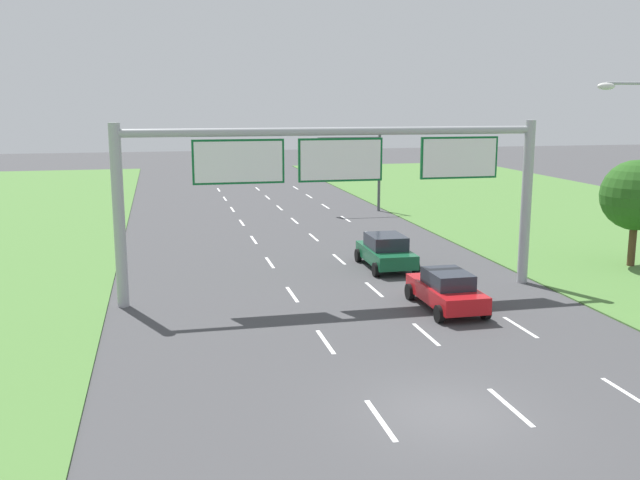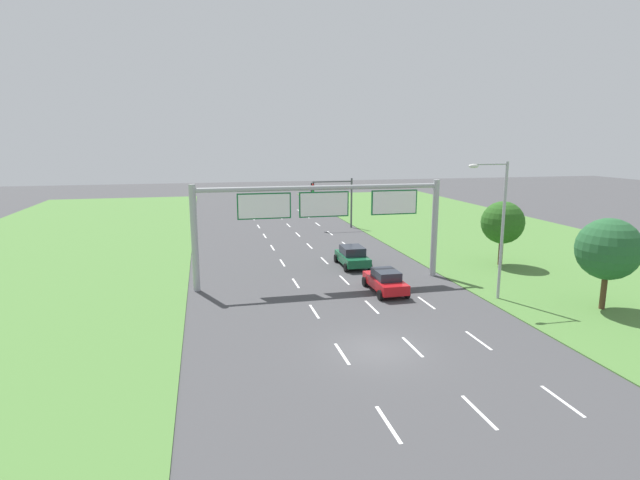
{
  "view_description": "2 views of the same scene",
  "coord_description": "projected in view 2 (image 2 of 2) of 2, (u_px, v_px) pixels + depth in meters",
  "views": [
    {
      "loc": [
        -6.83,
        -15.72,
        7.75
      ],
      "look_at": [
        -0.42,
        12.72,
        2.08
      ],
      "focal_mm": 40.0,
      "sensor_mm": 36.0,
      "label": 1
    },
    {
      "loc": [
        -7.63,
        -20.84,
        9.68
      ],
      "look_at": [
        -0.1,
        11.63,
        3.05
      ],
      "focal_mm": 28.0,
      "sensor_mm": 36.0,
      "label": 2
    }
  ],
  "objects": [
    {
      "name": "traffic_light_mast",
      "position": [
        335.0,
        194.0,
        55.62
      ],
      "size": [
        4.76,
        0.49,
        5.6
      ],
      "color": "#47494F",
      "rests_on": "ground_plane"
    },
    {
      "name": "lane_dashes_slip",
      "position": [
        377.0,
        267.0,
        38.98
      ],
      "size": [
        0.14,
        68.4,
        0.01
      ],
      "color": "white",
      "rests_on": "ground_plane"
    },
    {
      "name": "grass_verge_right",
      "position": [
        596.0,
        271.0,
        37.68
      ],
      "size": [
        24.0,
        120.0,
        0.06
      ],
      "primitive_type": "cube",
      "color": "#4C7A38",
      "rests_on": "ground_plane"
    },
    {
      "name": "roadside_tree_mid",
      "position": [
        503.0,
        223.0,
        38.88
      ],
      "size": [
        3.31,
        3.31,
        5.1
      ],
      "color": "#513823",
      "rests_on": "ground_plane"
    },
    {
      "name": "roadside_tree_near",
      "position": [
        608.0,
        249.0,
        28.45
      ],
      "size": [
        3.55,
        3.55,
        5.41
      ],
      "color": "#513823",
      "rests_on": "ground_plane"
    },
    {
      "name": "car_lead_silver",
      "position": [
        385.0,
        281.0,
        32.39
      ],
      "size": [
        1.99,
        4.19,
        1.5
      ],
      "rotation": [
        0.0,
        0.0,
        -0.0
      ],
      "color": "red",
      "rests_on": "ground_plane"
    },
    {
      "name": "street_lamp",
      "position": [
        498.0,
        219.0,
        30.04
      ],
      "size": [
        2.61,
        0.32,
        8.5
      ],
      "color": "#9EA0A5",
      "rests_on": "ground_plane"
    },
    {
      "name": "lane_dashes_inner_left",
      "position": [
        289.0,
        272.0,
        37.43
      ],
      "size": [
        0.14,
        68.4,
        0.01
      ],
      "color": "white",
      "rests_on": "ground_plane"
    },
    {
      "name": "sign_gantry",
      "position": [
        323.0,
        212.0,
        33.77
      ],
      "size": [
        17.24,
        0.44,
        7.0
      ],
      "color": "#9EA0A5",
      "rests_on": "ground_plane"
    },
    {
      "name": "lane_dashes_inner_right",
      "position": [
        334.0,
        270.0,
        38.2
      ],
      "size": [
        0.14,
        68.4,
        0.01
      ],
      "color": "white",
      "rests_on": "ground_plane"
    },
    {
      "name": "car_near_red",
      "position": [
        352.0,
        256.0,
        39.09
      ],
      "size": [
        2.16,
        4.22,
        1.58
      ],
      "rotation": [
        0.0,
        0.0,
        -0.01
      ],
      "color": "#145633",
      "rests_on": "ground_plane"
    },
    {
      "name": "ground_plane",
      "position": [
        378.0,
        350.0,
        23.49
      ],
      "size": [
        200.0,
        200.0,
        0.0
      ],
      "primitive_type": "plane",
      "color": "#424244"
    }
  ]
}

